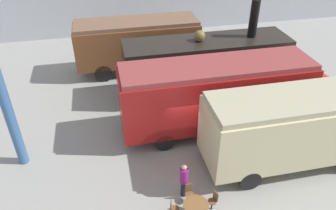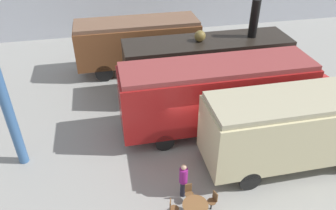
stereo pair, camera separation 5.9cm
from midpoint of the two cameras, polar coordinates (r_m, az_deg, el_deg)
The scene contains 11 objects.
ground_plane at distance 16.81m, azimuth 3.87°, elevation -6.04°, with size 80.00×80.00×0.00m, color gray.
passenger_coach_wooden at distance 22.46m, azimuth -5.25°, elevation 11.03°, with size 8.16×2.65×3.52m.
steam_locomotive at distance 19.70m, azimuth 6.86°, elevation 7.71°, with size 9.72×2.57×5.59m.
streamlined_locomotive at distance 16.79m, azimuth 10.96°, elevation 2.35°, with size 11.56×2.63×3.77m.
passenger_coach_vintage at distance 15.29m, azimuth 21.15°, elevation -3.37°, with size 7.87×2.68×3.58m.
cafe_table_near at distance 13.05m, azimuth 4.90°, elevation -17.29°, with size 0.99×0.99×0.74m.
cafe_chair_0 at distance 13.14m, azimuth 0.91°, elevation -17.39°, with size 0.39×0.37×0.87m.
cafe_chair_3 at distance 13.49m, azimuth 8.01°, elevation -15.99°, with size 0.39×0.37×0.87m.
cafe_chair_4 at distance 13.66m, azimuth 3.77°, elevation -14.83°, with size 0.36×0.36×0.87m.
visitor_person at distance 13.53m, azimuth 2.81°, elevation -12.77°, with size 0.34×0.34×1.71m.
support_pillar at distance 14.80m, azimuth -27.05°, elevation 2.70°, with size 0.44×0.44×8.00m.
Camera 2 is at (-3.73, -12.37, 10.74)m, focal length 35.00 mm.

